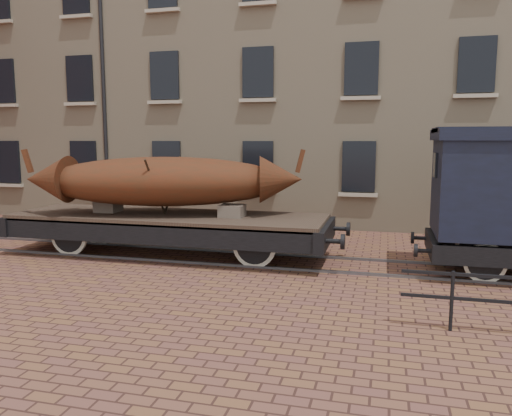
# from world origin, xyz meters

# --- Properties ---
(ground) EXTENTS (90.00, 90.00, 0.00)m
(ground) POSITION_xyz_m (0.00, 0.00, 0.00)
(ground) COLOR brown
(warehouse_cream) EXTENTS (40.00, 10.19, 14.00)m
(warehouse_cream) POSITION_xyz_m (3.00, 9.99, 7.00)
(warehouse_cream) COLOR #C4AD8A
(warehouse_cream) RESTS_ON ground
(rail_track) EXTENTS (30.00, 1.52, 0.06)m
(rail_track) POSITION_xyz_m (0.00, 0.00, 0.03)
(rail_track) COLOR #59595E
(rail_track) RESTS_ON ground
(flatcar_wagon) EXTENTS (9.49, 2.57, 1.43)m
(flatcar_wagon) POSITION_xyz_m (-3.70, -0.00, 0.89)
(flatcar_wagon) COLOR #483A2E
(flatcar_wagon) RESTS_ON ground
(iron_boat) EXTENTS (7.40, 3.58, 1.75)m
(iron_boat) POSITION_xyz_m (-3.80, 0.00, 2.01)
(iron_boat) COLOR #512010
(iron_boat) RESTS_ON flatcar_wagon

